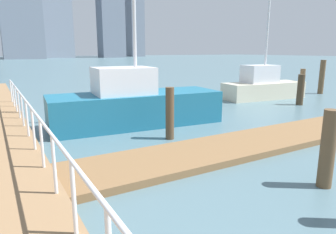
{
  "coord_description": "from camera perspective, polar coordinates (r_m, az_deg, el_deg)",
  "views": [
    {
      "loc": [
        -3.93,
        4.02,
        2.83
      ],
      "look_at": [
        -0.25,
        10.34,
        1.22
      ],
      "focal_mm": 32.54,
      "sensor_mm": 36.0,
      "label": 1
    }
  ],
  "objects": [
    {
      "name": "dock_piling_4",
      "position": [
        22.63,
        26.85,
        6.71
      ],
      "size": [
        0.34,
        0.34,
        2.22
      ],
      "primitive_type": "cylinder",
      "color": "brown",
      "rests_on": "ground_plane"
    },
    {
      "name": "moored_boat_1",
      "position": [
        18.99,
        17.31,
        5.63
      ],
      "size": [
        5.19,
        2.16,
        9.38
      ],
      "color": "beige",
      "rests_on": "ground_plane"
    },
    {
      "name": "dock_piling_5",
      "position": [
        20.75,
        23.79,
        5.89
      ],
      "size": [
        0.3,
        0.3,
        1.71
      ],
      "primitive_type": "cylinder",
      "color": "brown",
      "rests_on": "ground_plane"
    },
    {
      "name": "dock_piling_2",
      "position": [
        17.46,
        23.57,
        4.69
      ],
      "size": [
        0.35,
        0.35,
        1.61
      ],
      "primitive_type": "cylinder",
      "color": "#473826",
      "rests_on": "ground_plane"
    },
    {
      "name": "moored_boat_3",
      "position": [
        11.73,
        -6.35,
        2.5
      ],
      "size": [
        6.64,
        2.68,
        8.54
      ],
      "color": "#1E6B8C",
      "rests_on": "ground_plane"
    },
    {
      "name": "boardwalk_railing",
      "position": [
        4.84,
        -19.35,
        -7.78
      ],
      "size": [
        0.06,
        23.61,
        1.08
      ],
      "color": "white",
      "rests_on": "boardwalk"
    },
    {
      "name": "ground_plane",
      "position": [
        16.7,
        -16.13,
        2.14
      ],
      "size": [
        300.0,
        300.0,
        0.0
      ],
      "primitive_type": "plane",
      "color": "slate"
    },
    {
      "name": "dock_piling_1",
      "position": [
        7.13,
        27.74,
        -5.34
      ],
      "size": [
        0.3,
        0.3,
        1.66
      ],
      "primitive_type": "cylinder",
      "color": "brown",
      "rests_on": "ground_plane"
    },
    {
      "name": "skyline_tower_4",
      "position": [
        129.1,
        -20.93,
        19.31
      ],
      "size": [
        13.68,
        7.44,
        40.26
      ],
      "primitive_type": "cube",
      "rotation": [
        0.0,
        0.0,
        -0.04
      ],
      "color": "gray",
      "rests_on": "ground_plane"
    },
    {
      "name": "floating_dock",
      "position": [
        10.19,
        18.79,
        -3.87
      ],
      "size": [
        14.11,
        2.0,
        0.18
      ],
      "primitive_type": "cube",
      "color": "olive",
      "rests_on": "ground_plane"
    },
    {
      "name": "skyline_tower_3",
      "position": [
        117.87,
        -26.09,
        18.3
      ],
      "size": [
        13.06,
        13.11,
        34.87
      ],
      "primitive_type": "cube",
      "rotation": [
        0.0,
        0.0,
        -0.03
      ],
      "color": "slate",
      "rests_on": "ground_plane"
    },
    {
      "name": "dock_piling_3",
      "position": [
        9.75,
        0.34,
        0.66
      ],
      "size": [
        0.28,
        0.28,
        1.69
      ],
      "primitive_type": "cylinder",
      "color": "brown",
      "rests_on": "ground_plane"
    }
  ]
}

